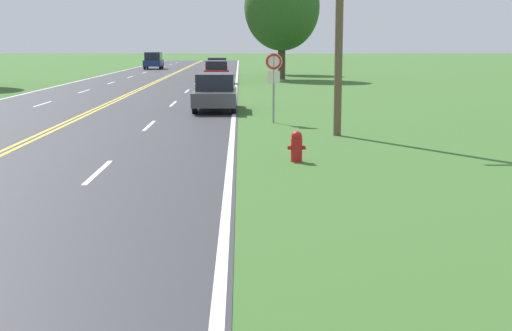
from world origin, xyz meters
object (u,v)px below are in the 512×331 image
(car_silver_sedan_distant, at_px, (217,66))
(car_dark_blue_suv_horizon, at_px, (154,60))
(tree_left_verge, at_px, (283,20))
(tree_mid_treeline, at_px, (282,7))
(fire_hydrant, at_px, (297,146))
(car_red_suv_receding, at_px, (216,71))
(traffic_sign, at_px, (274,70))
(car_dark_grey_sedan_mid_far, at_px, (215,92))

(car_silver_sedan_distant, distance_m, car_dark_blue_suv_horizon, 17.02)
(car_silver_sedan_distant, bearing_deg, tree_left_verge, 101.44)
(tree_left_verge, distance_m, tree_mid_treeline, 9.26)
(fire_hydrant, bearing_deg, car_dark_blue_suv_horizon, 99.86)
(tree_mid_treeline, relative_size, car_red_suv_receding, 2.23)
(traffic_sign, relative_size, car_silver_sedan_distant, 0.59)
(traffic_sign, height_order, car_dark_blue_suv_horizon, traffic_sign)
(car_dark_grey_sedan_mid_far, xyz_separation_m, car_dark_blue_suv_horizon, (-8.46, 49.04, 0.18))
(car_dark_grey_sedan_mid_far, relative_size, car_silver_sedan_distant, 1.16)
(fire_hydrant, bearing_deg, car_red_suv_receding, 95.06)
(fire_hydrant, distance_m, car_red_suv_receding, 34.34)
(traffic_sign, bearing_deg, car_silver_sedan_distant, 94.79)
(car_dark_blue_suv_horizon, bearing_deg, fire_hydrant, -170.72)
(tree_left_verge, height_order, car_dark_blue_suv_horizon, tree_left_verge)
(tree_mid_treeline, xyz_separation_m, car_dark_blue_suv_horizon, (-12.79, 22.99, -4.61))
(traffic_sign, xyz_separation_m, car_dark_blue_suv_horizon, (-10.71, 54.05, -0.90))
(fire_hydrant, height_order, car_silver_sedan_distant, car_silver_sedan_distant)
(fire_hydrant, xyz_separation_m, car_dark_grey_sedan_mid_far, (-2.40, 13.47, 0.42))
(tree_left_verge, xyz_separation_m, car_silver_sedan_distant, (-5.98, -1.51, -4.14))
(car_dark_grey_sedan_mid_far, distance_m, car_dark_blue_suv_horizon, 49.77)
(tree_mid_treeline, relative_size, car_silver_sedan_distant, 2.14)
(fire_hydrant, distance_m, tree_left_verge, 49.01)
(car_dark_grey_sedan_mid_far, bearing_deg, tree_mid_treeline, 170.69)
(tree_mid_treeline, distance_m, car_dark_blue_suv_horizon, 26.71)
(traffic_sign, xyz_separation_m, tree_left_verge, (2.74, 40.27, 3.05))
(car_red_suv_receding, relative_size, car_dark_blue_suv_horizon, 0.97)
(car_red_suv_receding, relative_size, car_silver_sedan_distant, 0.96)
(tree_left_verge, relative_size, car_dark_grey_sedan_mid_far, 1.54)
(car_dark_grey_sedan_mid_far, relative_size, car_red_suv_receding, 1.21)
(car_silver_sedan_distant, height_order, car_dark_blue_suv_horizon, car_dark_blue_suv_horizon)
(tree_mid_treeline, bearing_deg, tree_left_verge, 85.97)
(fire_hydrant, height_order, tree_left_verge, tree_left_verge)
(car_dark_grey_sedan_mid_far, bearing_deg, tree_left_verge, 172.09)
(traffic_sign, distance_m, car_dark_grey_sedan_mid_far, 5.59)
(fire_hydrant, distance_m, car_silver_sedan_distant, 47.34)
(traffic_sign, bearing_deg, car_dark_grey_sedan_mid_far, 114.14)
(car_red_suv_receding, bearing_deg, car_silver_sedan_distant, 179.74)
(tree_left_verge, height_order, tree_mid_treeline, tree_mid_treeline)
(tree_mid_treeline, distance_m, car_silver_sedan_distant, 10.52)
(traffic_sign, bearing_deg, car_dark_blue_suv_horizon, 101.20)
(fire_hydrant, height_order, car_dark_grey_sedan_mid_far, car_dark_grey_sedan_mid_far)
(tree_left_verge, distance_m, car_dark_grey_sedan_mid_far, 35.85)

